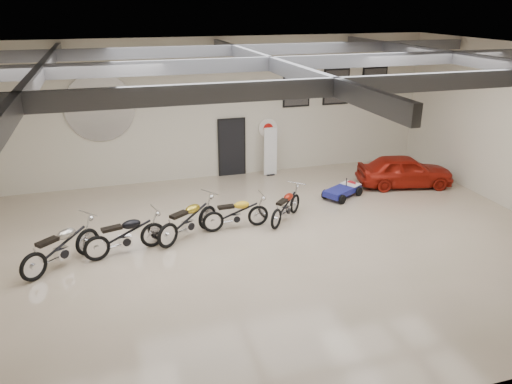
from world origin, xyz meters
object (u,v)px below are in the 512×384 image
object	(u,v)px
motorcycle_gold	(188,219)
vintage_car	(405,171)
go_kart	(345,187)
motorcycle_yellow	(236,213)
banner_stand	(270,151)
motorcycle_red	(286,205)
motorcycle_silver	(61,246)
motorcycle_black	(125,234)

from	to	relation	value
motorcycle_gold	vintage_car	world-z (taller)	vintage_car
go_kart	motorcycle_yellow	bearing A→B (deg)	169.50
banner_stand	vintage_car	size ratio (longest dim) A/B	0.56
motorcycle_yellow	motorcycle_red	xyz separation A→B (m)	(1.56, 0.12, -0.01)
motorcycle_silver	go_kart	bearing A→B (deg)	-25.01
motorcycle_red	go_kart	size ratio (longest dim) A/B	1.08
motorcycle_silver	motorcycle_yellow	size ratio (longest dim) A/B	1.15
vintage_car	motorcycle_red	bearing A→B (deg)	120.19
banner_stand	motorcycle_gold	xyz separation A→B (m)	(-3.82, -4.39, -0.36)
banner_stand	motorcycle_yellow	size ratio (longest dim) A/B	0.96
motorcycle_silver	vintage_car	bearing A→B (deg)	-26.67
go_kart	vintage_car	xyz separation A→B (m)	(2.43, 0.30, 0.25)
motorcycle_black	go_kart	distance (m)	7.52
motorcycle_yellow	go_kart	distance (m)	4.38
banner_stand	vintage_car	bearing A→B (deg)	-34.40
motorcycle_gold	motorcycle_yellow	world-z (taller)	motorcycle_gold
vintage_car	motorcycle_black	bearing A→B (deg)	116.16
motorcycle_gold	motorcycle_yellow	xyz separation A→B (m)	(1.40, 0.19, -0.06)
motorcycle_black	go_kart	bearing A→B (deg)	0.92
motorcycle_silver	motorcycle_black	distance (m)	1.55
motorcycle_silver	banner_stand	bearing A→B (deg)	-4.01
motorcycle_silver	go_kart	xyz separation A→B (m)	(8.76, 2.32, -0.26)
motorcycle_silver	motorcycle_black	size ratio (longest dim) A/B	1.05
motorcycle_black	go_kart	xyz separation A→B (m)	(7.23, 2.05, -0.23)
motorcycle_silver	motorcycle_gold	bearing A→B (deg)	-27.51
motorcycle_silver	vintage_car	size ratio (longest dim) A/B	0.67
motorcycle_black	vintage_car	bearing A→B (deg)	-1.25
motorcycle_yellow	motorcycle_black	bearing A→B (deg)	-170.58
motorcycle_silver	motorcycle_yellow	xyz separation A→B (m)	(4.63, 0.90, -0.07)
banner_stand	motorcycle_yellow	distance (m)	4.87
banner_stand	motorcycle_gold	size ratio (longest dim) A/B	0.86
banner_stand	motorcycle_black	distance (m)	7.35
go_kart	vintage_car	world-z (taller)	vintage_car
motorcycle_yellow	motorcycle_gold	bearing A→B (deg)	-174.31
motorcycle_red	vintage_car	size ratio (longest dim) A/B	0.57
motorcycle_black	motorcycle_yellow	distance (m)	3.16
motorcycle_silver	motorcycle_yellow	world-z (taller)	motorcycle_silver
banner_stand	motorcycle_red	bearing A→B (deg)	-105.58
motorcycle_silver	go_kart	distance (m)	9.07
motorcycle_black	motorcycle_red	size ratio (longest dim) A/B	1.13
vintage_car	banner_stand	bearing A→B (deg)	71.64
motorcycle_silver	go_kart	world-z (taller)	motorcycle_silver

